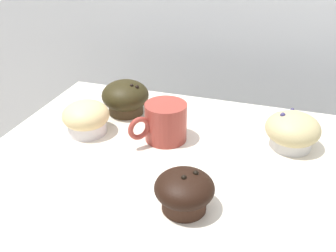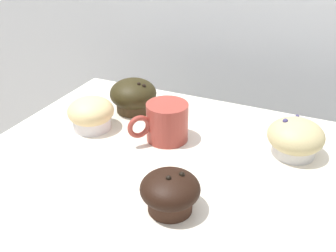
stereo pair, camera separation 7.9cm
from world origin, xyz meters
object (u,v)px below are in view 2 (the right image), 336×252
muffin_back_right (295,138)px  coffee_cup (166,121)px  muffin_front_left (170,192)px  muffin_front_center (133,96)px  muffin_back_left (91,114)px

muffin_back_right → coffee_cup: bearing=-168.7°
muffin_back_right → muffin_front_left: 0.30m
muffin_back_right → coffee_cup: size_ratio=0.95×
muffin_back_right → coffee_cup: 0.26m
muffin_front_center → coffee_cup: (0.13, -0.09, 0.00)m
muffin_front_center → muffin_front_left: bearing=-52.0°
muffin_front_center → muffin_back_right: bearing=-5.9°
muffin_front_left → coffee_cup: (-0.10, 0.20, 0.01)m
muffin_back_left → muffin_back_right: muffin_back_right is taller
muffin_back_right → muffin_front_left: size_ratio=1.14×
muffin_back_right → muffin_back_left: bearing=-169.9°
muffin_back_left → coffee_cup: coffee_cup is taller
muffin_front_center → muffin_front_left: (0.23, -0.29, -0.00)m
muffin_front_center → muffin_back_right: 0.38m
muffin_back_right → muffin_front_left: muffin_back_right is taller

